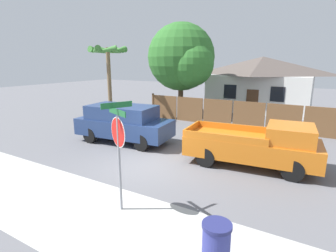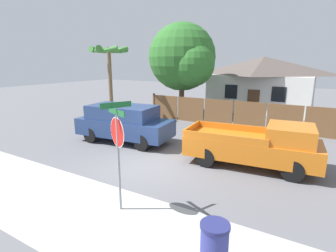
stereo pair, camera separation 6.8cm
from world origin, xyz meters
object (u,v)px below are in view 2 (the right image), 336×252
house (262,83)px  oak_tree (184,59)px  red_suv (124,122)px  orange_pickup (257,145)px  trash_bin (214,245)px  stop_sign (118,139)px  palm_tree (109,57)px

house → oak_tree: (-4.71, -5.55, 1.98)m
red_suv → orange_pickup: (6.65, 0.03, -0.16)m
trash_bin → stop_sign: bearing=167.0°
oak_tree → stop_sign: size_ratio=2.28×
house → red_suv: size_ratio=1.69×
house → oak_tree: 7.54m
palm_tree → orange_pickup: palm_tree is taller
house → palm_tree: palm_tree is taller
red_suv → orange_pickup: red_suv is taller
oak_tree → orange_pickup: size_ratio=1.33×
red_suv → orange_pickup: 6.65m
house → trash_bin: house is taller
stop_sign → house: bearing=114.6°
house → red_suv: bearing=-106.9°
orange_pickup → oak_tree: bearing=127.3°
red_suv → trash_bin: (7.13, -5.82, -0.54)m
house → oak_tree: size_ratio=1.23×
house → stop_sign: (0.00, -18.57, -0.26)m
orange_pickup → trash_bin: size_ratio=5.34×
stop_sign → trash_bin: 3.50m
palm_tree → red_suv: size_ratio=1.01×
oak_tree → trash_bin: size_ratio=7.13×
red_suv → palm_tree: bearing=133.0°
palm_tree → stop_sign: 12.79m
oak_tree → palm_tree: 5.51m
red_suv → orange_pickup: size_ratio=0.97×
oak_tree → house: bearing=49.6°
stop_sign → oak_tree: bearing=134.5°
orange_pickup → trash_bin: bearing=-90.8°
oak_tree → red_suv: bearing=-85.5°
oak_tree → red_suv: 8.58m
oak_tree → stop_sign: oak_tree is taller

